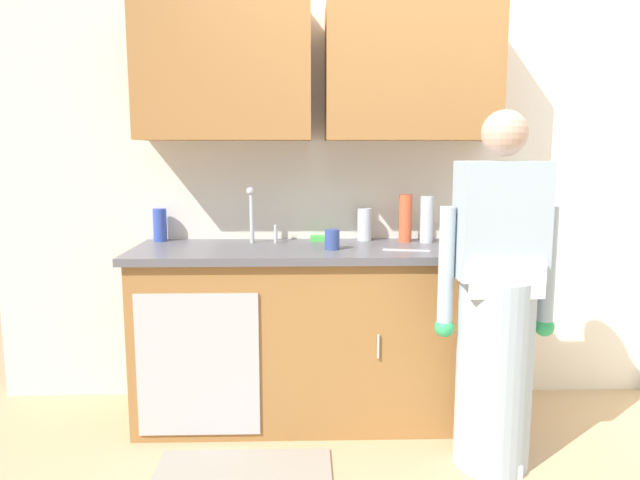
% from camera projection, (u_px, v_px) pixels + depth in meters
% --- Properties ---
extents(kitchen_wall_with_uppers, '(4.80, 0.44, 2.70)m').
position_uv_depth(kitchen_wall_with_uppers, '(390.00, 145.00, 3.34)').
color(kitchen_wall_with_uppers, silver).
rests_on(kitchen_wall_with_uppers, ground).
extents(counter_cabinet, '(1.90, 0.62, 0.90)m').
position_uv_depth(counter_cabinet, '(318.00, 336.00, 3.19)').
color(counter_cabinet, '#9E6B38').
rests_on(counter_cabinet, ground).
extents(countertop, '(1.96, 0.66, 0.04)m').
position_uv_depth(countertop, '(319.00, 251.00, 3.12)').
color(countertop, '#595960').
rests_on(countertop, counter_cabinet).
extents(sink, '(0.50, 0.36, 0.35)m').
position_uv_depth(sink, '(257.00, 250.00, 3.12)').
color(sink, '#B7BABF').
rests_on(sink, counter_cabinet).
extents(person_at_sink, '(0.55, 0.34, 1.62)m').
position_uv_depth(person_at_sink, '(496.00, 319.00, 2.66)').
color(person_at_sink, white).
rests_on(person_at_sink, ground).
extents(floor_mat, '(0.80, 0.50, 0.01)m').
position_uv_depth(floor_mat, '(242.00, 479.00, 2.61)').
color(floor_mat, gray).
rests_on(floor_mat, ground).
extents(bottle_soap, '(0.08, 0.08, 0.18)m').
position_uv_depth(bottle_soap, '(160.00, 225.00, 3.31)').
color(bottle_soap, '#334CB2').
rests_on(bottle_soap, countertop).
extents(bottle_water_short, '(0.07, 0.07, 0.26)m').
position_uv_depth(bottle_water_short, '(405.00, 218.00, 3.28)').
color(bottle_water_short, '#E05933').
rests_on(bottle_water_short, countertop).
extents(bottle_dish_liquid, '(0.07, 0.07, 0.26)m').
position_uv_depth(bottle_dish_liquid, '(427.00, 219.00, 3.26)').
color(bottle_dish_liquid, silver).
rests_on(bottle_dish_liquid, countertop).
extents(bottle_cleaner_spray, '(0.08, 0.08, 0.18)m').
position_uv_depth(bottle_cleaner_spray, '(365.00, 224.00, 3.34)').
color(bottle_cleaner_spray, silver).
rests_on(bottle_cleaner_spray, countertop).
extents(cup_by_sink, '(0.08, 0.08, 0.10)m').
position_uv_depth(cup_by_sink, '(332.00, 239.00, 3.03)').
color(cup_by_sink, '#33478C').
rests_on(cup_by_sink, countertop).
extents(knife_on_counter, '(0.24, 0.07, 0.01)m').
position_uv_depth(knife_on_counter, '(406.00, 250.00, 3.00)').
color(knife_on_counter, silver).
rests_on(knife_on_counter, countertop).
extents(sponge, '(0.11, 0.07, 0.03)m').
position_uv_depth(sponge, '(320.00, 238.00, 3.33)').
color(sponge, '#4CBF4C').
rests_on(sponge, countertop).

